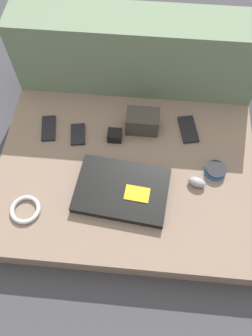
{
  "coord_description": "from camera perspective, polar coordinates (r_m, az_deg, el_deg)",
  "views": [
    {
      "loc": [
        0.06,
        -0.61,
        1.22
      ],
      "look_at": [
        0.0,
        0.0,
        0.12
      ],
      "focal_mm": 35.0,
      "sensor_mm": 36.0,
      "label": 1
    }
  ],
  "objects": [
    {
      "name": "laptop",
      "position": [
        1.21,
        -0.71,
        -3.86
      ],
      "size": [
        0.36,
        0.27,
        0.03
      ],
      "rotation": [
        0.0,
        0.0,
        -0.1
      ],
      "color": "black",
      "rests_on": "couch_seat"
    },
    {
      "name": "speaker_puck",
      "position": [
        1.3,
        15.31,
        -0.38
      ],
      "size": [
        0.08,
        0.08,
        0.03
      ],
      "color": "#1E569E",
      "rests_on": "couch_seat"
    },
    {
      "name": "ground_plane",
      "position": [
        1.36,
        0.0,
        -2.47
      ],
      "size": [
        8.0,
        8.0,
        0.0
      ],
      "primitive_type": "plane",
      "color": "#38383D"
    },
    {
      "name": "couch_backrest",
      "position": [
        1.47,
        1.75,
        18.02
      ],
      "size": [
        1.01,
        0.2,
        0.43
      ],
      "color": "#60755B",
      "rests_on": "ground_plane"
    },
    {
      "name": "phone_black",
      "position": [
        1.41,
        -13.32,
        6.75
      ],
      "size": [
        0.08,
        0.13,
        0.01
      ],
      "rotation": [
        0.0,
        0.0,
        0.18
      ],
      "color": "black",
      "rests_on": "couch_seat"
    },
    {
      "name": "couch_seat",
      "position": [
        1.31,
        0.0,
        -1.49
      ],
      "size": [
        1.01,
        0.74,
        0.1
      ],
      "color": "#7A6656",
      "rests_on": "ground_plane"
    },
    {
      "name": "cable_coil",
      "position": [
        1.25,
        -17.13,
        -6.93
      ],
      "size": [
        0.11,
        0.11,
        0.02
      ],
      "color": "#B2B2B7",
      "rests_on": "couch_seat"
    },
    {
      "name": "computer_mouse",
      "position": [
        1.26,
        12.27,
        -2.42
      ],
      "size": [
        0.07,
        0.06,
        0.03
      ],
      "rotation": [
        0.0,
        0.0,
        -0.29
      ],
      "color": "gray",
      "rests_on": "couch_seat"
    },
    {
      "name": "phone_small",
      "position": [
        1.39,
        10.79,
        6.62
      ],
      "size": [
        0.09,
        0.14,
        0.01
      ],
      "rotation": [
        0.0,
        0.0,
        0.2
      ],
      "color": "black",
      "rests_on": "couch_seat"
    },
    {
      "name": "charger_brick",
      "position": [
        1.33,
        -1.97,
        5.67
      ],
      "size": [
        0.06,
        0.05,
        0.04
      ],
      "color": "black",
      "rests_on": "couch_seat"
    },
    {
      "name": "camera_pouch",
      "position": [
        1.35,
        2.9,
        8.09
      ],
      "size": [
        0.13,
        0.09,
        0.09
      ],
      "color": "#38332D",
      "rests_on": "couch_seat"
    },
    {
      "name": "phone_silver",
      "position": [
        1.37,
        -8.36,
        5.82
      ],
      "size": [
        0.07,
        0.11,
        0.01
      ],
      "rotation": [
        0.0,
        0.0,
        0.16
      ],
      "color": "black",
      "rests_on": "couch_seat"
    }
  ]
}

